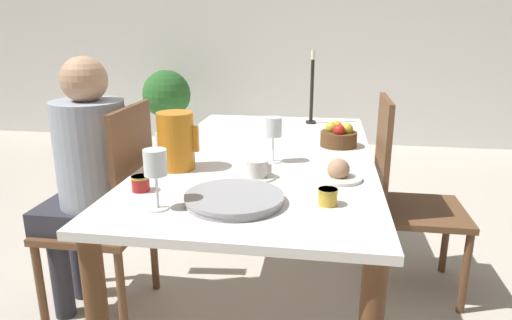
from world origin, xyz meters
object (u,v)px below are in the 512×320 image
object	(u,v)px
fruit_bowl	(338,136)
wine_glass_juice	(155,166)
wine_glass_water	(273,129)
jam_jar_red	(141,183)
potted_plant	(167,100)
chair_person_side	(112,210)
person_seated	(87,169)
jam_jar_amber	(328,196)
serving_tray	(234,199)
chair_opposite	(404,195)
bread_plate	(338,173)
candlestick_tall	(312,94)
red_pitcher	(176,141)
teacup_near_person	(257,170)

from	to	relation	value
fruit_bowl	wine_glass_juice	bearing A→B (deg)	-123.27
wine_glass_water	jam_jar_red	size ratio (longest dim) A/B	2.96
wine_glass_juice	potted_plant	distance (m)	3.46
chair_person_side	person_seated	world-z (taller)	person_seated
person_seated	jam_jar_red	xyz separation A→B (m)	(0.38, -0.32, 0.07)
jam_jar_amber	fruit_bowl	world-z (taller)	fruit_bowl
person_seated	serving_tray	bearing A→B (deg)	-117.61
chair_opposite	wine_glass_juice	world-z (taller)	chair_opposite
wine_glass_water	bread_plate	world-z (taller)	wine_glass_water
bread_plate	jam_jar_amber	bearing A→B (deg)	-98.27
wine_glass_water	candlestick_tall	distance (m)	0.83
bread_plate	potted_plant	xyz separation A→B (m)	(-1.70, 2.87, -0.21)
chair_opposite	red_pitcher	size ratio (longest dim) A/B	4.17
person_seated	wine_glass_juice	size ratio (longest dim) A/B	5.99
jam_jar_red	potted_plant	distance (m)	3.28
person_seated	wine_glass_water	world-z (taller)	person_seated
wine_glass_juice	potted_plant	xyz separation A→B (m)	(-1.13, 3.25, -0.33)
red_pitcher	candlestick_tall	xyz separation A→B (m)	(0.50, 0.97, 0.06)
teacup_near_person	bread_plate	world-z (taller)	bread_plate
wine_glass_juice	bread_plate	distance (m)	0.69
wine_glass_water	jam_jar_red	distance (m)	0.60
chair_person_side	jam_jar_red	distance (m)	0.50
jam_jar_red	fruit_bowl	distance (m)	1.01
chair_person_side	bread_plate	world-z (taller)	chair_person_side
bread_plate	potted_plant	size ratio (longest dim) A/B	0.22
chair_person_side	serving_tray	size ratio (longest dim) A/B	2.95
person_seated	chair_person_side	bearing A→B (deg)	-85.79
jam_jar_amber	potted_plant	xyz separation A→B (m)	(-1.66, 3.14, -0.22)
wine_glass_water	serving_tray	world-z (taller)	wine_glass_water
red_pitcher	bread_plate	distance (m)	0.65
chair_person_side	potted_plant	distance (m)	2.88
jam_jar_red	candlestick_tall	xyz separation A→B (m)	(0.54, 1.24, 0.14)
wine_glass_water	potted_plant	bearing A→B (deg)	118.02
person_seated	red_pitcher	world-z (taller)	person_seated
chair_person_side	teacup_near_person	distance (m)	0.73
jam_jar_amber	candlestick_tall	distance (m)	1.29
wine_glass_water	candlestick_tall	xyz separation A→B (m)	(0.13, 0.82, 0.03)
jam_jar_amber	serving_tray	bearing A→B (deg)	-173.82
jam_jar_amber	teacup_near_person	bearing A→B (deg)	138.67
chair_opposite	serving_tray	bearing A→B (deg)	-40.71
bread_plate	teacup_near_person	bearing A→B (deg)	-174.64
red_pitcher	jam_jar_red	bearing A→B (deg)	-99.10
chair_person_side	wine_glass_juice	distance (m)	0.72
wine_glass_juice	teacup_near_person	world-z (taller)	wine_glass_juice
chair_opposite	candlestick_tall	bearing A→B (deg)	-137.76
wine_glass_juice	jam_jar_amber	size ratio (longest dim) A/B	2.98
chair_person_side	red_pitcher	distance (m)	0.48
chair_person_side	person_seated	distance (m)	0.21
red_pitcher	fruit_bowl	bearing A→B (deg)	35.34
chair_opposite	jam_jar_amber	world-z (taller)	chair_opposite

